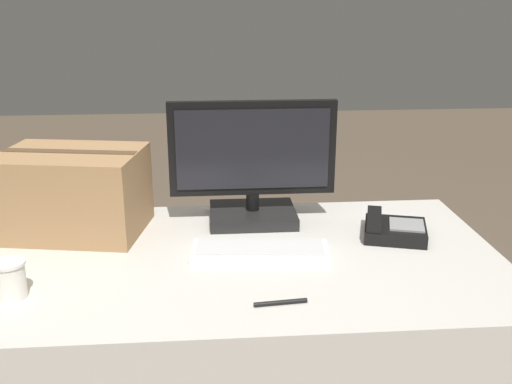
{
  "coord_description": "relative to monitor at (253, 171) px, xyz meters",
  "views": [
    {
      "loc": [
        0.04,
        -1.63,
        1.46
      ],
      "look_at": [
        0.18,
        0.15,
        0.86
      ],
      "focal_mm": 42.0,
      "sensor_mm": 36.0,
      "label": 1
    }
  ],
  "objects": [
    {
      "name": "office_desk",
      "position": [
        -0.18,
        -0.29,
        -0.53
      ],
      "size": [
        1.8,
        0.9,
        0.71
      ],
      "color": "beige",
      "rests_on": "ground_plane"
    },
    {
      "name": "monitor",
      "position": [
        0.0,
        0.0,
        0.0
      ],
      "size": [
        0.55,
        0.24,
        0.41
      ],
      "color": "black",
      "rests_on": "office_desk"
    },
    {
      "name": "keyboard",
      "position": [
        0.0,
        -0.28,
        -0.17
      ],
      "size": [
        0.42,
        0.18,
        0.03
      ],
      "rotation": [
        0.0,
        0.0,
        -0.09
      ],
      "color": "silver",
      "rests_on": "office_desk"
    },
    {
      "name": "desk_phone",
      "position": [
        0.44,
        -0.18,
        -0.15
      ],
      "size": [
        0.23,
        0.23,
        0.07
      ],
      "rotation": [
        0.0,
        0.0,
        -0.28
      ],
      "color": "black",
      "rests_on": "office_desk"
    },
    {
      "name": "paper_cup_right",
      "position": [
        -0.66,
        -0.49,
        -0.13
      ],
      "size": [
        0.09,
        0.09,
        0.1
      ],
      "color": "white",
      "rests_on": "office_desk"
    },
    {
      "name": "cardboard_box",
      "position": [
        -0.58,
        -0.05,
        -0.04
      ],
      "size": [
        0.49,
        0.39,
        0.27
      ],
      "rotation": [
        0.0,
        0.0,
        -0.18
      ],
      "color": "#9E754C",
      "rests_on": "office_desk"
    },
    {
      "name": "pen_marker",
      "position": [
        0.03,
        -0.59,
        -0.17
      ],
      "size": [
        0.14,
        0.03,
        0.01
      ],
      "rotation": [
        0.0,
        0.0,
        3.24
      ],
      "color": "black",
      "rests_on": "office_desk"
    }
  ]
}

